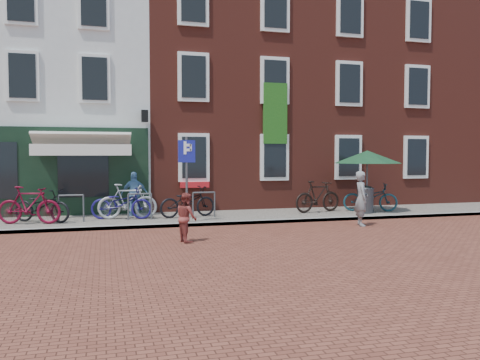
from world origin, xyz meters
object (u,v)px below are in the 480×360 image
object	(u,v)px
bicycle_0	(42,206)
bicycle_5	(318,197)
bicycle_3	(127,201)
parasol	(367,155)
litter_bin	(365,198)
parking_sign	(187,165)
woman	(361,198)
bicycle_1	(29,205)
bicycle_2	(121,203)
bicycle_6	(370,197)
boy	(187,217)
cafe_person	(134,194)
bicycle_4	(188,202)

from	to	relation	value
bicycle_0	bicycle_5	bearing A→B (deg)	-58.57
bicycle_3	parasol	bearing A→B (deg)	-86.06
litter_bin	bicycle_3	bearing A→B (deg)	175.52
parking_sign	woman	world-z (taller)	parking_sign
parking_sign	bicycle_1	distance (m)	4.66
parasol	bicycle_2	xyz separation A→B (m)	(-8.44, 0.14, -1.51)
bicycle_0	bicycle_6	size ratio (longest dim) A/B	1.00
boy	bicycle_6	size ratio (longest dim) A/B	0.63
parking_sign	bicycle_5	world-z (taller)	parking_sign
parking_sign	bicycle_3	world-z (taller)	parking_sign
parasol	bicycle_3	xyz separation A→B (m)	(-8.25, 0.16, -1.46)
bicycle_3	bicycle_5	size ratio (longest dim) A/B	1.00
parking_sign	bicycle_2	size ratio (longest dim) A/B	1.35
parasol	cafe_person	world-z (taller)	parasol
bicycle_0	bicycle_6	world-z (taller)	same
litter_bin	bicycle_0	size ratio (longest dim) A/B	0.54
bicycle_6	litter_bin	bearing A→B (deg)	156.08
parasol	bicycle_6	world-z (taller)	parasol
litter_bin	boy	world-z (taller)	boy
bicycle_4	bicycle_5	xyz separation A→B (m)	(4.57, 0.08, 0.05)
cafe_person	bicycle_5	size ratio (longest dim) A/B	0.79
parasol	bicycle_3	world-z (taller)	parasol
bicycle_0	parasol	bearing A→B (deg)	-59.57
parking_sign	bicycle_0	size ratio (longest dim) A/B	1.35
bicycle_3	bicycle_2	bearing A→B (deg)	99.82
parasol	bicycle_1	size ratio (longest dim) A/B	1.32
parking_sign	bicycle_1	world-z (taller)	parking_sign
parasol	bicycle_0	size ratio (longest dim) A/B	1.28
bicycle_0	bicycle_3	distance (m)	2.48
woman	boy	size ratio (longest dim) A/B	1.36
bicycle_0	bicycle_3	world-z (taller)	bicycle_3
bicycle_1	bicycle_3	distance (m)	2.81
litter_bin	bicycle_6	world-z (taller)	litter_bin
parking_sign	bicycle_1	xyz separation A→B (m)	(-4.44, 0.86, -1.14)
litter_bin	bicycle_0	world-z (taller)	litter_bin
woman	bicycle_6	world-z (taller)	woman
bicycle_3	bicycle_4	world-z (taller)	bicycle_3
boy	bicycle_3	xyz separation A→B (m)	(-1.21, 3.93, 0.05)
parasol	bicycle_0	bearing A→B (deg)	179.83
litter_bin	bicycle_4	distance (m)	6.08
boy	parasol	bearing A→B (deg)	-74.78
boy	bicycle_2	world-z (taller)	boy
boy	cafe_person	size ratio (longest dim) A/B	0.82
bicycle_2	bicycle_6	size ratio (longest dim) A/B	1.00
parasol	bicycle_0	world-z (taller)	parasol
bicycle_6	bicycle_2	bearing A→B (deg)	111.23
woman	cafe_person	bearing A→B (deg)	77.10
bicycle_0	bicycle_5	size ratio (longest dim) A/B	1.03
bicycle_0	bicycle_1	world-z (taller)	bicycle_1
cafe_person	bicycle_2	size ratio (longest dim) A/B	0.77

